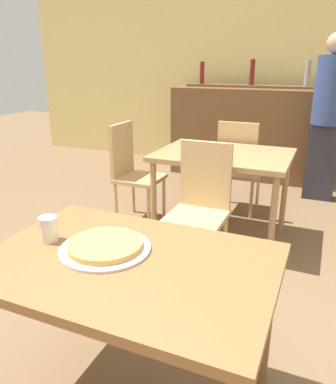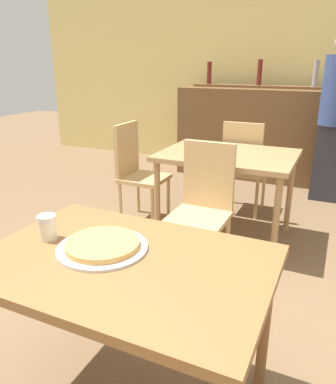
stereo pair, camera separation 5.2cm
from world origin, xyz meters
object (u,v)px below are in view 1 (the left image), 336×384
chair_far_side_left (131,168)px  pizza_tray (105,246)px  chair_far_side_back (238,163)px  person_standing (328,113)px  cheese_shaker (49,229)px  chair_far_side_front (201,200)px

chair_far_side_left → pizza_tray: bearing=-154.3°
chair_far_side_back → person_standing: bearing=-133.3°
pizza_tray → cheese_shaker: (-0.27, -0.02, 0.04)m
person_standing → chair_far_side_left: bearing=-140.0°
chair_far_side_front → person_standing: 2.13m
chair_far_side_left → person_standing: bearing=-50.0°
chair_far_side_back → cheese_shaker: bearing=83.1°
pizza_tray → cheese_shaker: cheese_shaker is taller
chair_far_side_left → cheese_shaker: chair_far_side_left is taller
cheese_shaker → person_standing: 3.36m
cheese_shaker → pizza_tray: bearing=4.6°
chair_far_side_back → chair_far_side_left: same height
chair_far_side_front → cheese_shaker: chair_far_side_front is taller
chair_far_side_left → pizza_tray: size_ratio=2.45×
chair_far_side_back → cheese_shaker: (-0.29, -2.40, 0.25)m
cheese_shaker → person_standing: person_standing is taller
pizza_tray → person_standing: (0.77, 3.17, 0.21)m
chair_far_side_back → pizza_tray: size_ratio=2.45×
chair_far_side_front → cheese_shaker: 1.30m
chair_far_side_front → chair_far_side_left: 1.05m
chair_far_side_left → person_standing: size_ratio=0.54×
pizza_tray → chair_far_side_back: bearing=89.6°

